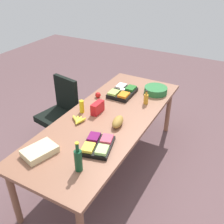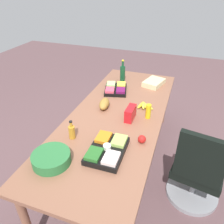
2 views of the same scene
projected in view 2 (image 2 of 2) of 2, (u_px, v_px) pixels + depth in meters
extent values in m
plane|color=brown|center=(116.00, 165.00, 2.87)|extent=(10.00, 10.00, 0.00)
cube|color=brown|center=(117.00, 116.00, 2.46)|extent=(2.57, 1.00, 0.04)
cylinder|color=brown|center=(116.00, 95.00, 3.74)|extent=(0.07, 0.07, 0.74)
cylinder|color=brown|center=(25.00, 220.00, 1.83)|extent=(0.07, 0.07, 0.74)
cylinder|color=brown|center=(164.00, 103.00, 3.51)|extent=(0.07, 0.07, 0.74)
cylinder|color=gray|center=(191.00, 193.00, 2.47)|extent=(0.56, 0.56, 0.05)
cylinder|color=gray|center=(195.00, 180.00, 2.36)|extent=(0.06, 0.06, 0.36)
cube|color=black|center=(198.00, 168.00, 2.27)|extent=(0.56, 0.56, 0.09)
cube|color=black|center=(201.00, 160.00, 1.94)|extent=(0.14, 0.44, 0.51)
cube|color=black|center=(107.00, 151.00, 1.91)|extent=(0.43, 0.31, 0.05)
cube|color=orange|center=(104.00, 137.00, 2.00)|extent=(0.16, 0.12, 0.03)
cube|color=#296828|center=(94.00, 154.00, 1.82)|extent=(0.16, 0.12, 0.03)
cube|color=#A3C65B|center=(119.00, 141.00, 1.96)|extent=(0.16, 0.12, 0.03)
cube|color=silver|center=(111.00, 158.00, 1.78)|extent=(0.16, 0.12, 0.03)
cylinder|color=white|center=(107.00, 147.00, 1.89)|extent=(0.07, 0.07, 0.04)
cube|color=black|center=(116.00, 90.00, 2.94)|extent=(0.42, 0.36, 0.04)
cube|color=#AFE380|center=(111.00, 84.00, 3.00)|extent=(0.17, 0.14, 0.03)
cube|color=#D64760|center=(110.00, 90.00, 2.84)|extent=(0.17, 0.14, 0.03)
cube|color=yellow|center=(121.00, 84.00, 2.99)|extent=(0.17, 0.14, 0.03)
cube|color=#6A144F|center=(121.00, 90.00, 2.84)|extent=(0.17, 0.14, 0.03)
cylinder|color=#134326|center=(123.00, 74.00, 3.18)|extent=(0.08, 0.08, 0.22)
cylinder|color=#134326|center=(123.00, 64.00, 3.10)|extent=(0.03, 0.03, 0.08)
cylinder|color=gold|center=(123.00, 60.00, 3.07)|extent=(0.04, 0.04, 0.01)
cylinder|color=gold|center=(72.00, 132.00, 2.07)|extent=(0.07, 0.07, 0.13)
cylinder|color=gold|center=(71.00, 124.00, 2.02)|extent=(0.03, 0.03, 0.05)
cylinder|color=black|center=(71.00, 122.00, 2.00)|extent=(0.04, 0.04, 0.01)
ellipsoid|color=gold|center=(141.00, 105.00, 2.58)|extent=(0.17, 0.07, 0.04)
ellipsoid|color=yellow|center=(143.00, 105.00, 2.57)|extent=(0.17, 0.08, 0.04)
ellipsoid|color=gold|center=(145.00, 106.00, 2.56)|extent=(0.17, 0.11, 0.04)
ellipsoid|color=yellow|center=(148.00, 106.00, 2.56)|extent=(0.13, 0.16, 0.04)
cylinder|color=yellow|center=(148.00, 111.00, 2.35)|extent=(0.07, 0.07, 0.16)
sphere|color=red|center=(142.00, 139.00, 2.02)|extent=(0.08, 0.08, 0.08)
ellipsoid|color=olive|center=(104.00, 104.00, 2.55)|extent=(0.26, 0.15, 0.10)
cube|color=red|center=(130.00, 113.00, 2.34)|extent=(0.20, 0.08, 0.14)
cube|color=beige|center=(154.00, 83.00, 3.09)|extent=(0.37, 0.30, 0.07)
cylinder|color=#2B7139|center=(51.00, 158.00, 1.80)|extent=(0.40, 0.40, 0.09)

